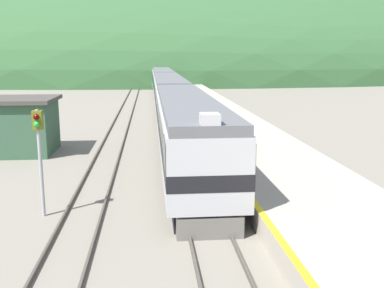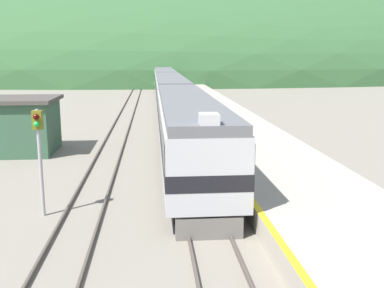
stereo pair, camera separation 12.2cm
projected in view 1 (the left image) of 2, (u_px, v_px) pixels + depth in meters
track_main at (164, 97)px, 64.83m from camera, size 1.52×180.00×0.16m
track_siding at (131, 98)px, 64.41m from camera, size 1.52×180.00×0.16m
platform at (215, 112)px, 45.66m from camera, size 5.76×140.00×0.86m
distant_hills at (157, 76)px, 129.56m from camera, size 224.05×100.82×50.39m
station_shed at (12, 125)px, 28.48m from camera, size 5.55×4.69×3.55m
express_train_lead_car at (187, 130)px, 24.68m from camera, size 3.01×20.57×4.30m
carriage_second at (169, 94)px, 46.97m from camera, size 3.00×22.88×3.94m
carriage_third at (163, 81)px, 70.17m from camera, size 3.00×22.88×3.94m
signal_post_siding at (39, 141)px, 17.00m from camera, size 0.36×0.42×4.20m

